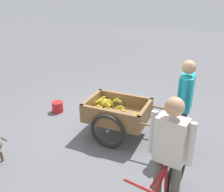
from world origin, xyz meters
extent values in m
plane|color=#56565B|center=(0.00, 0.00, 0.00)|extent=(24.00, 24.00, 0.00)
cube|color=brown|center=(-0.22, 0.11, 0.40)|extent=(1.14, 0.86, 0.10)
cube|color=brown|center=(0.30, 0.08, 0.57)|extent=(0.10, 0.80, 0.24)
cube|color=brown|center=(-0.74, 0.14, 0.57)|extent=(0.10, 0.80, 0.24)
cube|color=brown|center=(-0.20, 0.48, 0.57)|extent=(1.10, 0.12, 0.24)
cube|color=brown|center=(-0.24, -0.26, 0.57)|extent=(1.10, 0.12, 0.24)
torus|color=black|center=(-0.19, 0.55, 0.32)|extent=(0.64, 0.09, 0.64)
torus|color=black|center=(-0.24, -0.33, 0.32)|extent=(0.64, 0.09, 0.64)
cylinder|color=gray|center=(-0.22, 0.11, 0.32)|extent=(0.09, 0.88, 0.04)
cylinder|color=brown|center=(-1.02, 0.50, 0.55)|extent=(0.55, 0.07, 0.04)
cylinder|color=brown|center=(-1.06, -0.18, 0.55)|extent=(0.55, 0.07, 0.04)
cylinder|color=gray|center=(0.25, 0.09, 0.18)|extent=(0.04, 0.04, 0.35)
ellipsoid|color=gold|center=(-0.64, 0.32, 0.56)|extent=(0.17, 0.10, 0.15)
ellipsoid|color=gold|center=(-0.62, 0.33, 0.57)|extent=(0.19, 0.08, 0.04)
ellipsoid|color=gold|center=(-0.60, 0.33, 0.58)|extent=(0.18, 0.10, 0.13)
ellipsoid|color=gold|center=(0.06, 0.28, 0.58)|extent=(0.17, 0.12, 0.15)
ellipsoid|color=gold|center=(0.08, 0.29, 0.59)|extent=(0.19, 0.12, 0.08)
ellipsoid|color=gold|center=(0.09, 0.29, 0.60)|extent=(0.19, 0.09, 0.08)
ellipsoid|color=gold|center=(0.11, 0.30, 0.61)|extent=(0.18, 0.11, 0.15)
ellipsoid|color=gold|center=(-0.32, 0.19, 0.59)|extent=(0.18, 0.07, 0.14)
ellipsoid|color=gold|center=(-0.30, 0.19, 0.60)|extent=(0.19, 0.12, 0.07)
ellipsoid|color=gold|center=(-0.29, 0.20, 0.61)|extent=(0.19, 0.08, 0.08)
ellipsoid|color=gold|center=(-0.27, 0.20, 0.62)|extent=(0.18, 0.08, 0.15)
ellipsoid|color=gold|center=(0.01, 0.01, 0.59)|extent=(0.18, 0.12, 0.13)
ellipsoid|color=gold|center=(0.03, 0.02, 0.60)|extent=(0.18, 0.11, 0.04)
ellipsoid|color=gold|center=(0.05, 0.02, 0.61)|extent=(0.18, 0.09, 0.13)
ellipsoid|color=gold|center=(-0.03, 0.15, 0.60)|extent=(0.17, 0.11, 0.15)
ellipsoid|color=gold|center=(-0.01, 0.15, 0.61)|extent=(0.19, 0.05, 0.08)
ellipsoid|color=gold|center=(0.01, 0.16, 0.62)|extent=(0.19, 0.08, 0.08)
ellipsoid|color=gold|center=(0.02, 0.16, 0.63)|extent=(0.17, 0.10, 0.15)
ellipsoid|color=gold|center=(0.01, -0.14, 0.51)|extent=(0.17, 0.09, 0.15)
ellipsoid|color=gold|center=(0.02, -0.13, 0.52)|extent=(0.19, 0.10, 0.09)
ellipsoid|color=gold|center=(0.04, -0.13, 0.53)|extent=(0.19, 0.08, 0.08)
ellipsoid|color=gold|center=(0.05, -0.12, 0.54)|extent=(0.18, 0.09, 0.14)
ellipsoid|color=gold|center=(0.17, 0.02, 0.54)|extent=(0.18, 0.09, 0.14)
ellipsoid|color=gold|center=(0.18, 0.02, 0.55)|extent=(0.19, 0.07, 0.09)
ellipsoid|color=gold|center=(0.20, 0.03, 0.56)|extent=(0.19, 0.09, 0.08)
ellipsoid|color=gold|center=(0.22, 0.03, 0.57)|extent=(0.18, 0.08, 0.15)
ellipsoid|color=gold|center=(0.11, -0.08, 0.58)|extent=(0.18, 0.09, 0.14)
ellipsoid|color=gold|center=(0.13, -0.07, 0.59)|extent=(0.19, 0.06, 0.08)
ellipsoid|color=gold|center=(0.14, -0.07, 0.60)|extent=(0.19, 0.09, 0.09)
ellipsoid|color=gold|center=(0.16, -0.06, 0.61)|extent=(0.17, 0.08, 0.15)
ellipsoid|color=gold|center=(-0.07, 0.35, 0.57)|extent=(0.18, 0.10, 0.13)
ellipsoid|color=gold|center=(-0.05, 0.35, 0.58)|extent=(0.18, 0.07, 0.05)
ellipsoid|color=gold|center=(-0.02, 0.36, 0.59)|extent=(0.18, 0.08, 0.14)
ellipsoid|color=gold|center=(-0.51, 0.42, 0.52)|extent=(0.18, 0.05, 0.13)
ellipsoid|color=gold|center=(-0.50, 0.42, 0.53)|extent=(0.19, 0.10, 0.10)
ellipsoid|color=gold|center=(-0.49, 0.43, 0.54)|extent=(0.19, 0.10, 0.05)
ellipsoid|color=gold|center=(-0.48, 0.43, 0.55)|extent=(0.19, 0.08, 0.11)
ellipsoid|color=gold|center=(-0.46, 0.44, 0.56)|extent=(0.17, 0.07, 0.15)
ellipsoid|color=gold|center=(0.12, 0.05, 0.58)|extent=(0.18, 0.07, 0.14)
ellipsoid|color=gold|center=(0.14, 0.06, 0.59)|extent=(0.19, 0.09, 0.09)
ellipsoid|color=gold|center=(0.15, 0.06, 0.60)|extent=(0.19, 0.10, 0.07)
ellipsoid|color=gold|center=(0.17, 0.07, 0.61)|extent=(0.18, 0.06, 0.13)
ellipsoid|color=gold|center=(0.16, -0.08, 0.53)|extent=(0.19, 0.09, 0.13)
ellipsoid|color=gold|center=(0.17, -0.07, 0.54)|extent=(0.19, 0.10, 0.10)
ellipsoid|color=gold|center=(0.18, -0.07, 0.55)|extent=(0.18, 0.06, 0.05)
ellipsoid|color=gold|center=(0.19, -0.06, 0.56)|extent=(0.19, 0.07, 0.10)
ellipsoid|color=gold|center=(0.21, -0.06, 0.57)|extent=(0.17, 0.10, 0.15)
ellipsoid|color=gold|center=(-0.64, 0.31, 0.58)|extent=(0.18, 0.08, 0.13)
ellipsoid|color=gold|center=(-0.62, 0.31, 0.59)|extent=(0.18, 0.12, 0.05)
ellipsoid|color=gold|center=(-0.60, 0.32, 0.60)|extent=(0.18, 0.07, 0.13)
ellipsoid|color=gold|center=(-0.14, -0.15, 0.56)|extent=(0.18, 0.09, 0.13)
ellipsoid|color=gold|center=(-0.12, -0.15, 0.57)|extent=(0.18, 0.07, 0.05)
ellipsoid|color=gold|center=(-0.09, -0.15, 0.58)|extent=(0.17, 0.07, 0.15)
cylinder|color=black|center=(-1.36, 0.28, 0.39)|extent=(0.11, 0.11, 0.78)
cylinder|color=black|center=(-1.37, 0.06, 0.39)|extent=(0.11, 0.11, 0.78)
cube|color=teal|center=(-1.36, 0.17, 1.06)|extent=(0.22, 0.35, 0.56)
sphere|color=tan|center=(-1.36, 0.17, 1.48)|extent=(0.21, 0.21, 0.21)
cylinder|color=teal|center=(-1.35, 0.39, 1.09)|extent=(0.08, 0.17, 0.51)
cylinder|color=teal|center=(-1.38, -0.05, 1.09)|extent=(0.08, 0.10, 0.50)
torus|color=black|center=(-1.43, 1.22, 0.33)|extent=(0.21, 0.66, 0.66)
cylinder|color=maroon|center=(-1.32, 1.71, 0.73)|extent=(0.17, 0.59, 0.04)
cylinder|color=maroon|center=(-1.35, 1.59, 0.56)|extent=(0.06, 0.11, 0.45)
ellipsoid|color=black|center=(-1.35, 1.57, 0.82)|extent=(0.20, 0.08, 0.06)
cylinder|color=maroon|center=(-1.22, 2.15, 0.83)|extent=(0.45, 0.13, 0.03)
cylinder|color=#4C4742|center=(-1.46, 1.59, 0.39)|extent=(0.11, 0.11, 0.78)
cylinder|color=#4C4742|center=(-1.24, 1.54, 0.39)|extent=(0.11, 0.11, 0.78)
cube|color=#B7B2AD|center=(-1.35, 1.56, 1.05)|extent=(0.38, 0.27, 0.55)
sphere|color=tan|center=(-1.35, 1.56, 1.46)|extent=(0.21, 0.21, 0.21)
cylinder|color=#B7B2AD|center=(-1.57, 1.61, 1.08)|extent=(0.08, 0.13, 0.50)
cylinder|color=#B7B2AD|center=(-1.14, 1.51, 1.08)|extent=(0.08, 0.16, 0.50)
cylinder|color=#4C3823|center=(1.29, 1.35, 0.31)|extent=(0.03, 0.11, 0.12)
cylinder|color=#4C3823|center=(1.25, 1.50, 0.09)|extent=(0.04, 0.04, 0.18)
cylinder|color=#B21E1E|center=(1.33, -0.31, 0.12)|extent=(0.24, 0.24, 0.23)
camera|label=1|loc=(-1.59, 4.02, 2.65)|focal=41.32mm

